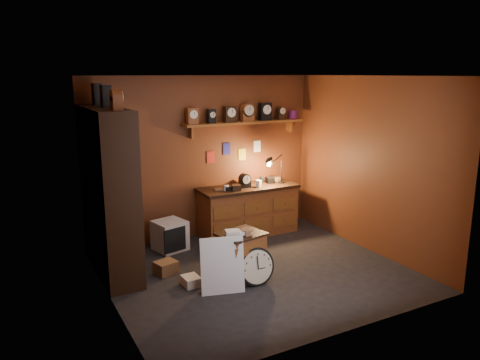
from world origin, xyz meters
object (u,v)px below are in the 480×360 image
object	(u,v)px
shelving_unit	(107,185)
low_cabinet	(241,254)
workbench	(248,207)
big_round_clock	(256,267)

from	to	relation	value
shelving_unit	low_cabinet	distance (m)	2.05
shelving_unit	low_cabinet	world-z (taller)	shelving_unit
workbench	shelving_unit	bearing A→B (deg)	-168.68
workbench	big_round_clock	bearing A→B (deg)	-115.88
shelving_unit	big_round_clock	size ratio (longest dim) A/B	5.04
shelving_unit	workbench	world-z (taller)	shelving_unit
workbench	low_cabinet	size ratio (longest dim) A/B	2.34
big_round_clock	shelving_unit	bearing A→B (deg)	140.43
shelving_unit	workbench	bearing A→B (deg)	11.32
big_round_clock	low_cabinet	bearing A→B (deg)	109.56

